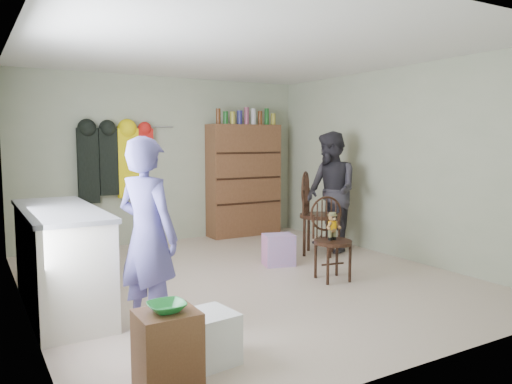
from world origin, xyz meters
TOP-DOWN VIEW (x-y plane):
  - ground_plane at (0.00, 0.00)m, footprint 5.00×5.00m
  - room_walls at (0.00, 0.53)m, footprint 5.00×5.00m
  - counter at (-1.95, 0.00)m, footprint 0.64×1.86m
  - stool at (-1.66, -1.99)m, footprint 0.37×0.31m
  - bowl at (-1.66, -1.99)m, footprint 0.23×0.23m
  - plastic_tub at (-1.28, -1.72)m, footprint 0.42×0.40m
  - chair_front at (0.81, -0.49)m, footprint 0.47×0.47m
  - chair_far at (1.41, 0.60)m, footprint 0.71×0.71m
  - striped_bag at (0.65, 0.33)m, footprint 0.43×0.38m
  - person_left at (-1.44, -0.99)m, footprint 0.60×0.69m
  - person_right at (1.70, 0.62)m, footprint 0.77×0.91m
  - dresser at (1.25, 2.30)m, footprint 1.20×0.39m
  - coat_rack at (-0.83, 2.38)m, footprint 1.42×0.12m

SIDE VIEW (x-z plane):
  - ground_plane at x=0.00m, z-range 0.00..0.00m
  - plastic_tub at x=-1.28m, z-range 0.00..0.36m
  - striped_bag at x=0.65m, z-range 0.00..0.39m
  - stool at x=-1.66m, z-range 0.00..0.52m
  - counter at x=-1.95m, z-range 0.00..0.94m
  - chair_front at x=0.81m, z-range 0.05..0.98m
  - bowl at x=-1.66m, z-range 0.52..0.58m
  - chair_far at x=1.41m, z-range 0.04..1.18m
  - person_left at x=-1.44m, z-range 0.00..1.58m
  - person_right at x=1.70m, z-range 0.00..1.68m
  - dresser at x=1.25m, z-range -0.12..1.95m
  - coat_rack at x=-0.83m, z-range 0.70..1.80m
  - room_walls at x=0.00m, z-range -0.92..4.08m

